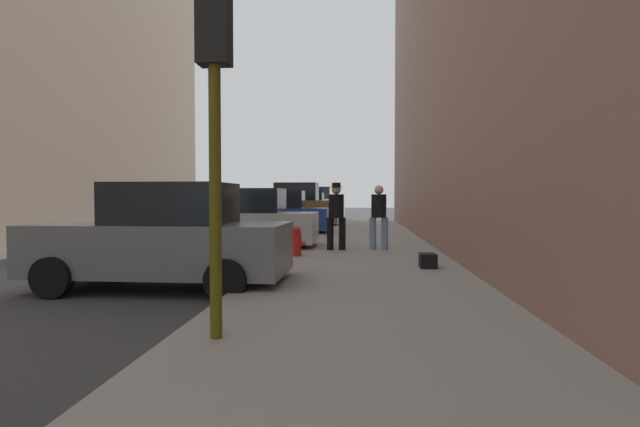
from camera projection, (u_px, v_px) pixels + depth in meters
name	position (u px, v px, depth m)	size (l,w,h in m)	color
ground_plane	(67.00, 273.00, 10.14)	(120.00, 120.00, 0.00)	#38383A
sidewalk	(363.00, 273.00, 9.66)	(4.00, 40.00, 0.15)	gray
parked_gray_coupe	(165.00, 239.00, 8.41)	(4.23, 2.11, 1.79)	slate
parked_silver_sedan	(244.00, 221.00, 14.22)	(4.22, 2.09, 1.79)	#B7BABF
parked_blue_sedan	(276.00, 215.00, 19.63)	(4.24, 2.14, 1.79)	navy
parked_bronze_suv	(294.00, 207.00, 25.07)	(4.65, 2.15, 2.25)	brown
parked_dark_green_sedan	(305.00, 208.00, 30.24)	(4.23, 2.11, 1.79)	#193828
parked_white_van	(313.00, 204.00, 35.62)	(4.66, 2.18, 2.25)	silver
fire_hydrant	(297.00, 241.00, 11.81)	(0.42, 0.22, 0.70)	red
traffic_light	(215.00, 75.00, 4.89)	(0.32, 0.32, 3.60)	#514C0F
pedestrian_in_jeans	(379.00, 214.00, 13.35)	(0.51, 0.42, 1.71)	#728CB2
pedestrian_with_fedora	(336.00, 213.00, 13.15)	(0.51, 0.43, 1.78)	black
duffel_bag	(428.00, 261.00, 9.88)	(0.32, 0.44, 0.28)	black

